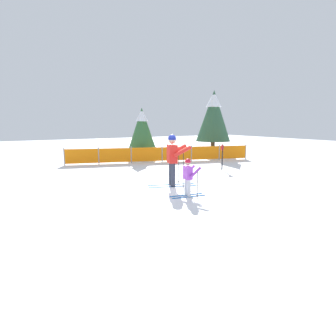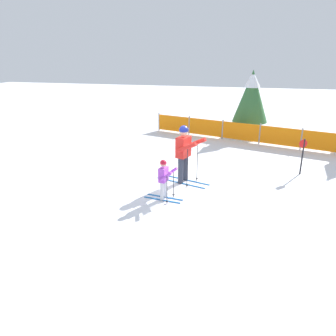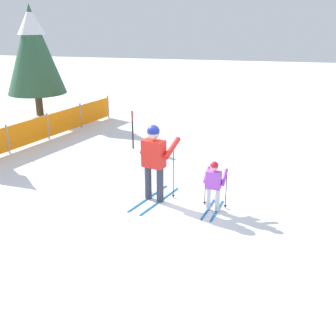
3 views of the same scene
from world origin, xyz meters
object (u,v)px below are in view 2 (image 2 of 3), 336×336
Objects in this scene: skier_adult at (184,149)px; trail_marker at (303,152)px; safety_fence at (260,134)px; skier_child at (164,176)px; conifer_far at (252,95)px.

trail_marker is at bearing 41.53° from skier_adult.
skier_adult is 5.82m from safety_fence.
skier_child is at bearing -83.67° from skier_adult.
skier_child is 8.71m from conifer_far.
trail_marker reaches higher than skier_child.
skier_child is (-0.29, -1.40, -0.41)m from skier_adult.
trail_marker is at bearing -70.89° from safety_fence.
conifer_far is (-0.48, 1.66, 1.47)m from safety_fence.
conifer_far is 5.72m from trail_marker.
skier_adult is 1.57× the size of skier_child.
conifer_far reaches higher than skier_adult.
conifer_far is at bearing 83.80° from skier_child.
skier_adult is at bearing -105.62° from conifer_far.
skier_child is 7.19m from safety_fence.
skier_adult is 0.18× the size of safety_fence.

